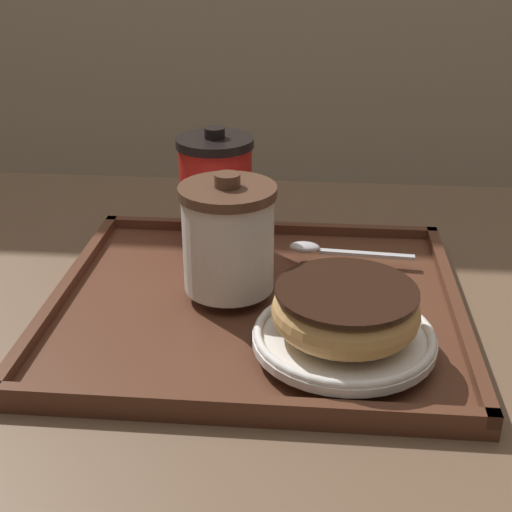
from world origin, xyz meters
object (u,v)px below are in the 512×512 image
Objects in this scene: coffee_cup_rear at (216,189)px; spoon at (322,249)px; donut_chocolate_glazed at (346,309)px; coffee_cup_front at (229,236)px.

coffee_cup_rear is 0.14m from spoon.
coffee_cup_rear is 1.03× the size of donut_chocolate_glazed.
coffee_cup_rear is at bearing 123.62° from donut_chocolate_glazed.
coffee_cup_front is at bearing 139.03° from donut_chocolate_glazed.
donut_chocolate_glazed reaches higher than spoon.
spoon is at bearing 96.17° from donut_chocolate_glazed.
spoon is at bearing 42.77° from coffee_cup_front.
coffee_cup_rear is at bearing 103.94° from coffee_cup_front.
coffee_cup_front is at bearing 47.21° from spoon.
donut_chocolate_glazed is (0.15, -0.22, -0.03)m from coffee_cup_rear.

